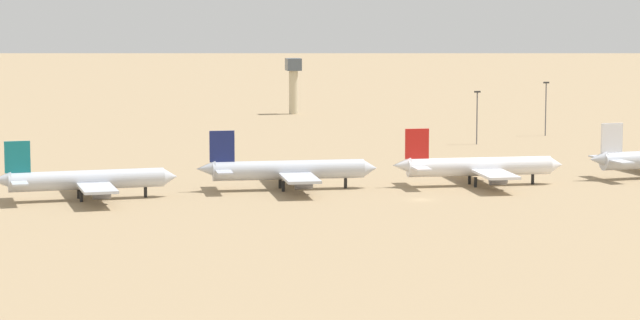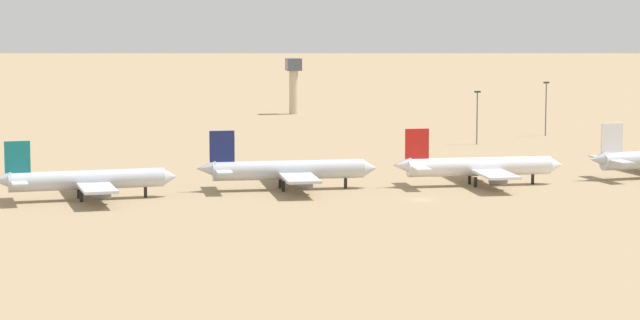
# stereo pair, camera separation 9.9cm
# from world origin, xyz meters

# --- Properties ---
(ground) EXTENTS (4000.00, 4000.00, 0.00)m
(ground) POSITION_xyz_m (0.00, 0.00, 0.00)
(ground) COLOR #9E8460
(parked_jet_teal_1) EXTENTS (39.02, 32.83, 12.89)m
(parked_jet_teal_1) POSITION_xyz_m (-68.90, 15.75, 4.22)
(parked_jet_teal_1) COLOR silver
(parked_jet_teal_1) RESTS_ON ground
(parked_jet_navy_2) EXTENTS (40.51, 34.09, 13.38)m
(parked_jet_navy_2) POSITION_xyz_m (-24.47, 21.07, 4.39)
(parked_jet_navy_2) COLOR silver
(parked_jet_navy_2) RESTS_ON ground
(parked_jet_red_3) EXTENTS (39.89, 33.56, 13.18)m
(parked_jet_red_3) POSITION_xyz_m (18.91, 17.90, 4.32)
(parked_jet_red_3) COLOR white
(parked_jet_red_3) RESTS_ON ground
(control_tower) EXTENTS (5.20, 5.20, 20.08)m
(control_tower) POSITION_xyz_m (16.71, 209.71, 12.12)
(control_tower) COLOR #C6B793
(control_tower) RESTS_ON ground
(light_pole_west) EXTENTS (1.80, 0.50, 15.44)m
(light_pole_west) POSITION_xyz_m (47.45, 99.34, 8.92)
(light_pole_west) COLOR #59595E
(light_pole_west) RESTS_ON ground
(light_pole_mid) EXTENTS (1.80, 0.50, 16.52)m
(light_pole_mid) POSITION_xyz_m (76.00, 117.58, 9.48)
(light_pole_mid) COLOR #59595E
(light_pole_mid) RESTS_ON ground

